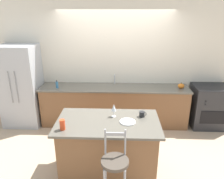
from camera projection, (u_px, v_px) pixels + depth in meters
The scene contains 14 objects.
ground_plane at pixel (114, 130), 4.79m from camera, with size 18.00×18.00×0.00m, color tan.
wall_back at pixel (115, 63), 4.95m from camera, with size 6.00×0.07×2.70m.
back_counter at pixel (114, 105), 4.97m from camera, with size 3.26×0.66×0.89m.
sink_faucet at pixel (115, 78), 4.95m from camera, with size 0.02×0.13×0.22m.
kitchen_island at pixel (108, 148), 3.40m from camera, with size 1.54×0.88×0.93m.
refrigerator at pixel (21, 86), 4.84m from camera, with size 0.80×0.72×1.80m.
oven_range at pixel (209, 106), 4.86m from camera, with size 0.77×0.65×0.94m.
bar_stool_near at pixel (115, 170), 2.72m from camera, with size 0.35×0.35×1.13m.
dinner_plate at pixel (128, 122), 3.22m from camera, with size 0.24×0.24×0.02m.
wine_glass at pixel (114, 108), 3.35m from camera, with size 0.07×0.07×0.21m.
coffee_mug at pixel (142, 114), 3.38m from camera, with size 0.11×0.08×0.09m.
tumbler_cup at pixel (62, 125), 3.00m from camera, with size 0.08×0.08×0.15m.
pumpkin_decoration at pixel (181, 86), 4.70m from camera, with size 0.14×0.14×0.13m.
soap_bottle at pixel (57, 85), 4.72m from camera, with size 0.05×0.05×0.18m.
Camera 1 is at (0.13, -4.18, 2.50)m, focal length 35.00 mm.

